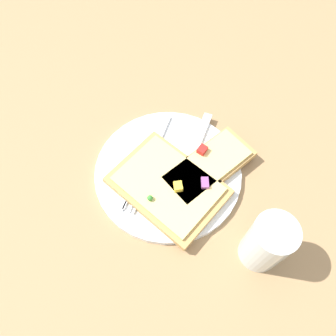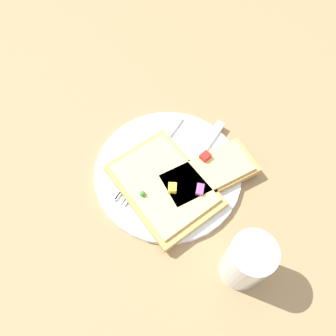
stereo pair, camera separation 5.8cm
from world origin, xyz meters
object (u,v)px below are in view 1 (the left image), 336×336
object	(u,v)px
plate	(168,172)
pizza_slice_main	(168,186)
fork	(147,166)
drinking_glass	(267,243)
knife	(193,153)
pizza_slice_corner	(207,167)

from	to	relation	value
plate	pizza_slice_main	xyz separation A→B (m)	(-0.02, -0.03, 0.02)
plate	fork	world-z (taller)	fork
fork	pizza_slice_main	world-z (taller)	pizza_slice_main
fork	drinking_glass	xyz separation A→B (m)	(0.04, -0.24, 0.04)
plate	fork	distance (m)	0.04
plate	knife	distance (m)	0.06
knife	pizza_slice_corner	bearing A→B (deg)	54.94
plate	pizza_slice_corner	distance (m)	0.07
plate	pizza_slice_corner	bearing A→B (deg)	-39.86
plate	fork	bearing A→B (deg)	126.85
pizza_slice_main	pizza_slice_corner	xyz separation A→B (m)	(0.08, -0.02, 0.00)
plate	drinking_glass	size ratio (longest dim) A/B	2.33
pizza_slice_main	drinking_glass	distance (m)	0.19
pizza_slice_main	fork	bearing A→B (deg)	-6.65
fork	knife	size ratio (longest dim) A/B	0.94
fork	pizza_slice_corner	distance (m)	0.11
plate	knife	world-z (taller)	knife
pizza_slice_main	plate	bearing A→B (deg)	-48.93
pizza_slice_corner	drinking_glass	size ratio (longest dim) A/B	1.58
fork	pizza_slice_main	size ratio (longest dim) A/B	0.96
pizza_slice_main	pizza_slice_corner	world-z (taller)	same
plate	knife	xyz separation A→B (m)	(0.06, -0.00, 0.01)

